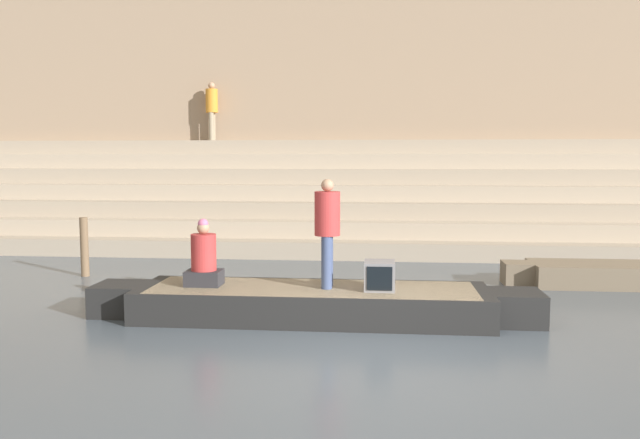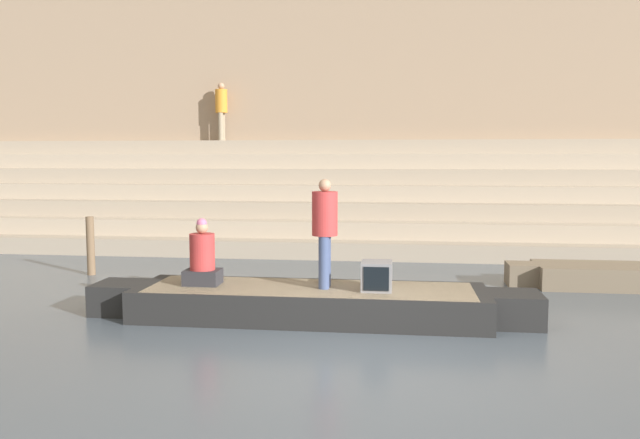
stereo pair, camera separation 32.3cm
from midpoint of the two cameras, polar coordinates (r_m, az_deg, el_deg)
The scene contains 9 objects.
ground_plane at distance 7.50m, azimuth 5.22°, elevation -12.95°, with size 120.00×120.00×0.00m, color #4C5660.
ghat_steps at distance 17.26m, azimuth 6.46°, elevation 1.12°, with size 36.00×4.51×2.92m.
back_wall at distance 19.50m, azimuth 6.66°, elevation 10.86°, with size 34.20×1.28×8.41m.
rowboat_main at distance 9.37m, azimuth 0.06°, elevation -7.55°, with size 6.68×1.55×0.47m.
person_standing at distance 9.19m, azimuth 1.45°, elevation -0.60°, with size 0.38×0.38×1.61m.
person_rowing at distance 9.61m, azimuth -9.76°, elevation -3.58°, with size 0.53×0.42×1.01m.
tv_set at distance 9.14m, azimuth 6.22°, elevation -5.15°, with size 0.44×0.47×0.42m.
mooring_post at distance 13.53m, azimuth -19.60°, elevation -2.29°, with size 0.16×0.16×1.20m, color brown.
person_on_steps at distance 19.27m, azimuth -8.52°, elevation 10.10°, with size 0.36×0.36×1.73m.
Camera 2 is at (0.40, -7.08, 2.38)m, focal length 35.00 mm.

